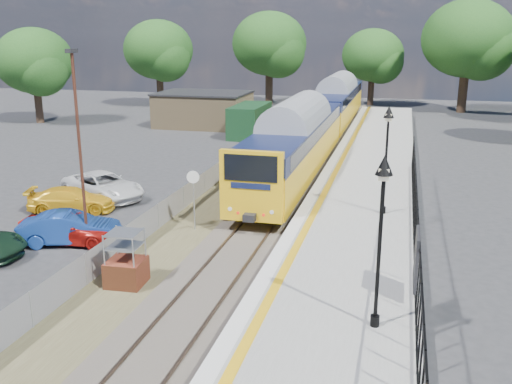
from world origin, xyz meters
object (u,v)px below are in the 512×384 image
(car_blue, at_px, (70,228))
(brick_plinth, at_px, (126,260))
(victorian_lamp_south, at_px, (382,202))
(car_white, at_px, (103,186))
(car_yellow, at_px, (71,200))
(victorian_lamp_north, at_px, (388,135))
(speed_sign, at_px, (194,190))
(carpark_lamp, at_px, (79,140))
(train, at_px, (321,117))
(car_red, at_px, (70,227))

(car_blue, bearing_deg, brick_plinth, -145.97)
(victorian_lamp_south, bearing_deg, car_blue, 156.11)
(car_white, bearing_deg, victorian_lamp_south, -104.65)
(victorian_lamp_south, bearing_deg, car_white, 140.71)
(victorian_lamp_south, distance_m, car_yellow, 17.97)
(victorian_lamp_north, xyz_separation_m, car_white, (-14.30, 1.86, -3.62))
(victorian_lamp_south, relative_size, speed_sign, 1.70)
(victorian_lamp_north, relative_size, speed_sign, 1.70)
(speed_sign, height_order, carpark_lamp, carpark_lamp)
(car_yellow, bearing_deg, brick_plinth, -154.65)
(brick_plinth, distance_m, speed_sign, 5.96)
(victorian_lamp_south, relative_size, car_yellow, 1.13)
(train, bearing_deg, victorian_lamp_south, -79.05)
(carpark_lamp, xyz_separation_m, car_yellow, (-3.22, 4.07, -3.80))
(car_red, bearing_deg, train, -22.36)
(carpark_lamp, height_order, car_blue, carpark_lamp)
(train, bearing_deg, car_blue, -106.97)
(victorian_lamp_north, bearing_deg, speed_sign, -167.83)
(train, height_order, speed_sign, train)
(carpark_lamp, relative_size, car_blue, 1.93)
(car_blue, height_order, car_yellow, car_blue)
(car_blue, bearing_deg, carpark_lamp, -120.45)
(victorian_lamp_north, bearing_deg, car_blue, -160.01)
(brick_plinth, xyz_separation_m, car_blue, (-4.09, 3.13, -0.28))
(car_white, bearing_deg, victorian_lamp_north, -72.78)
(carpark_lamp, height_order, car_white, carpark_lamp)
(victorian_lamp_south, distance_m, carpark_lamp, 12.80)
(car_yellow, bearing_deg, victorian_lamp_north, -104.95)
(carpark_lamp, bearing_deg, car_red, 164.96)
(train, height_order, brick_plinth, train)
(speed_sign, bearing_deg, train, 66.59)
(victorian_lamp_south, height_order, car_yellow, victorian_lamp_south)
(victorian_lamp_south, bearing_deg, victorian_lamp_north, 91.15)
(train, bearing_deg, victorian_lamp_north, -73.96)
(speed_sign, relative_size, car_yellow, 0.66)
(speed_sign, height_order, car_blue, speed_sign)
(victorian_lamp_north, xyz_separation_m, car_red, (-12.35, -4.40, -3.61))
(train, height_order, car_white, train)
(speed_sign, relative_size, car_white, 0.55)
(brick_plinth, height_order, car_red, brick_plinth)
(victorian_lamp_north, relative_size, car_red, 1.14)
(brick_plinth, height_order, carpark_lamp, carpark_lamp)
(car_blue, bearing_deg, speed_sign, -76.16)
(carpark_lamp, xyz_separation_m, car_white, (-2.87, 6.51, -3.71))
(victorian_lamp_north, bearing_deg, train, 106.04)
(car_yellow, bearing_deg, speed_sign, -116.78)
(speed_sign, distance_m, car_red, 5.29)
(victorian_lamp_south, xyz_separation_m, speed_sign, (-8.13, 8.29, -2.47))
(car_white, bearing_deg, brick_plinth, -122.57)
(car_blue, distance_m, car_white, 6.64)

